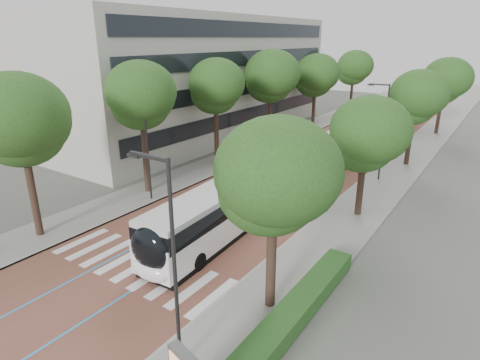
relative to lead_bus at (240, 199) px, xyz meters
name	(u,v)px	position (x,y,z in m)	size (l,w,h in m)	color
ground	(122,274)	(-1.61, -8.56, -1.63)	(160.00, 160.00, 0.00)	#51544C
road	(366,132)	(-1.61, 31.44, -1.62)	(11.00, 140.00, 0.02)	brown
sidewalk_left	(313,125)	(-9.11, 31.44, -1.57)	(4.00, 140.00, 0.12)	gray
sidewalk_right	(428,139)	(5.89, 31.44, -1.57)	(4.00, 140.00, 0.12)	gray
kerb_left	(325,127)	(-7.21, 31.44, -1.57)	(0.20, 140.00, 0.14)	gray
kerb_right	(411,137)	(3.99, 31.44, -1.57)	(0.20, 140.00, 0.14)	gray
zebra_crossing	(139,266)	(-1.41, -7.56, -1.60)	(10.55, 3.60, 0.01)	silver
lane_line_left	(354,130)	(-3.21, 31.44, -1.60)	(0.12, 126.00, 0.01)	#2A90D3
lane_line_right	(378,134)	(-0.01, 31.44, -1.60)	(0.12, 126.00, 0.01)	#2A90D3
office_building	(189,76)	(-21.09, 19.44, 5.37)	(18.11, 40.00, 14.00)	#A6A49A
hedge	(275,334)	(7.49, -8.56, -1.11)	(1.20, 14.00, 0.80)	#194A1B
streetlight_near	(170,252)	(5.01, -11.56, 3.19)	(1.82, 0.20, 8.00)	#28292B
streetlight_far	(383,125)	(5.01, 13.44, 3.19)	(1.82, 0.20, 8.00)	#28292B
lamp_post_left	(147,147)	(-7.71, -0.56, 2.49)	(0.14, 0.14, 8.00)	#28292B
trees_left	(266,83)	(-9.11, 18.52, 5.32)	(6.11, 60.67, 9.87)	black
trees_right	(405,108)	(6.09, 15.58, 4.39)	(5.79, 47.47, 8.83)	black
lead_bus	(240,199)	(0.00, 0.00, 0.00)	(3.50, 18.50, 3.20)	black
bus_queued_0	(340,148)	(0.68, 15.95, 0.00)	(2.90, 12.47, 3.20)	white
bus_queued_1	(381,125)	(0.84, 29.10, 0.00)	(3.19, 12.52, 3.20)	white
bus_queued_2	(403,109)	(0.27, 42.22, 0.00)	(2.66, 12.42, 3.20)	white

